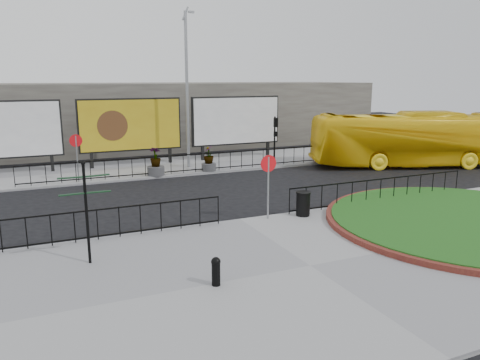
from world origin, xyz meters
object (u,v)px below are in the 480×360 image
bollard (216,270)px  planter_b (156,164)px  planter_c (209,160)px  fingerpost_sign (86,202)px  bus (410,139)px  billboard_mid (131,125)px  lamp_post (187,88)px  litter_bin (303,204)px

bollard → planter_b: bearing=82.0°
bollard → planter_c: planter_c is taller
fingerpost_sign → bollard: bearing=-42.8°
bus → planter_b: bus is taller
planter_b → planter_c: (3.12, -0.00, -0.02)m
billboard_mid → planter_c: bearing=-44.0°
bollard → planter_b: size_ratio=0.49×
billboard_mid → planter_b: bearing=-80.7°
lamp_post → planter_c: (0.69, -1.60, -4.10)m
billboard_mid → bollard: 18.26m
planter_b → lamp_post: bearing=33.4°
fingerpost_sign → bus: bearing=26.0°
bus → planter_c: (-12.14, 3.09, -0.96)m
fingerpost_sign → planter_b: fingerpost_sign is taller
bollard → litter_bin: bearing=39.9°
lamp_post → litter_bin: size_ratio=9.65×
planter_b → planter_c: bearing=-0.0°
bollard → bus: bus is taller
bus → planter_c: bearing=96.5°
bus → planter_b: 15.60m
litter_bin → planter_c: 10.00m
litter_bin → planter_b: planter_b is taller
billboard_mid → fingerpost_sign: size_ratio=2.04×
fingerpost_sign → bus: 21.84m
planter_c → litter_bin: bearing=-88.6°
bollard → bus: bearing=33.5°
litter_bin → bus: size_ratio=0.08×
lamp_post → litter_bin: (0.94, -11.60, -4.22)m
billboard_mid → fingerpost_sign: 15.78m
billboard_mid → lamp_post: 4.23m
bollard → planter_c: size_ratio=0.53×
planter_b → planter_c: 3.12m
billboard_mid → litter_bin: 14.27m
bus → planter_c: bus is taller
litter_bin → billboard_mid: bearing=106.2°
bollard → litter_bin: (5.39, 4.51, 0.06)m
planter_b → planter_c: planter_b is taller
litter_bin → planter_b: 10.55m
billboard_mid → lamp_post: lamp_post is taller
litter_bin → planter_c: planter_c is taller
billboard_mid → planter_b: billboard_mid is taller
lamp_post → planter_b: 5.01m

